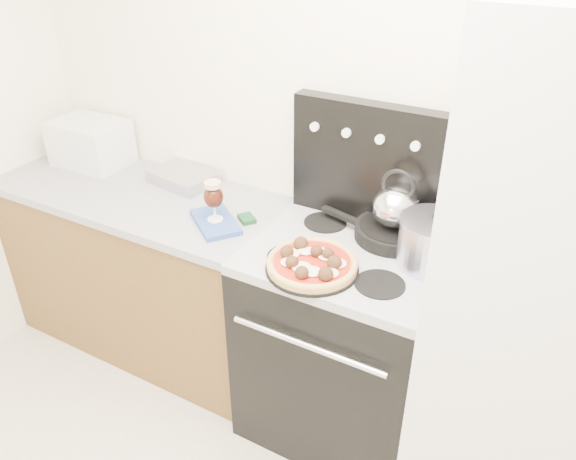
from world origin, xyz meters
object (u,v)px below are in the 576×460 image
Objects in this scene: fridge at (544,304)px; pizza at (312,262)px; stove_body at (344,345)px; stock_pot at (432,244)px; oven_mitt at (215,222)px; pizza_pan at (312,268)px; tea_kettle at (396,203)px; toaster_oven at (91,143)px; beer_glass at (214,201)px; skillet at (393,232)px; base_cabinet at (150,272)px.

fridge is 5.74× the size of pizza.
stove_body is 3.59× the size of stock_pot.
oven_mitt is 0.90m from stock_pot.
tea_kettle is at bearing 63.06° from pizza_pan.
oven_mitt is at bearing 166.40° from pizza.
fridge is 5.24× the size of toaster_oven.
beer_glass is 0.55m from pizza_pan.
toaster_oven reaches higher than stove_body.
stove_body is at bearing -168.03° from stock_pot.
toaster_oven is 1.63m from tea_kettle.
tea_kettle is at bearing 0.00° from skillet.
skillet is at bearing 17.98° from beer_glass.
oven_mitt is 1.08× the size of stock_pot.
skillet is at bearing 0.00° from tea_kettle.
toaster_oven is at bearing -179.50° from skillet.
oven_mitt is (0.93, -0.21, -0.10)m from toaster_oven.
base_cabinet is at bearing -173.08° from skillet.
toaster_oven is 1.77× the size of tea_kettle.
stove_body is at bearing -7.52° from toaster_oven.
skillet is (1.21, 0.15, 0.52)m from base_cabinet.
pizza is at bearing -98.90° from tea_kettle.
stock_pot is (0.36, 0.25, 0.08)m from pizza_pan.
base_cabinet is 1.11m from stove_body.
stock_pot is at bearing 168.00° from fridge.
pizza is at bearing -13.60° from oven_mitt.
skillet is (0.71, 0.23, 0.04)m from oven_mitt.
toaster_oven reaches higher than pizza.
fridge is at bearing -0.42° from tea_kettle.
oven_mitt is at bearing -14.62° from toaster_oven.
fridge reaches higher than tea_kettle.
pizza_pan is at bearing -13.60° from beer_glass.
base_cabinet is at bearing 168.59° from pizza.
pizza is 0.40m from skillet.
oven_mitt reaches higher than base_cabinet.
oven_mitt is 0.77× the size of pizza_pan.
beer_glass is at bearing -172.40° from stock_pot.
oven_mitt is at bearing -143.98° from tea_kettle.
fridge reaches higher than beer_glass.
tea_kettle is at bearing 6.92° from base_cabinet.
pizza_pan is 1.04× the size of pizza.
pizza_pan is at bearing -116.94° from skillet.
tea_kettle reaches higher than oven_mitt.
stove_body reaches higher than base_cabinet.
stock_pot reaches higher than oven_mitt.
base_cabinet is at bearing -178.49° from stock_pot.
oven_mitt is 0.74m from skillet.
fridge is 1.30m from beer_glass.
beer_glass reaches higher than pizza.
stove_body is at bearing 5.43° from oven_mitt.
oven_mitt is at bearing -172.40° from stock_pot.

